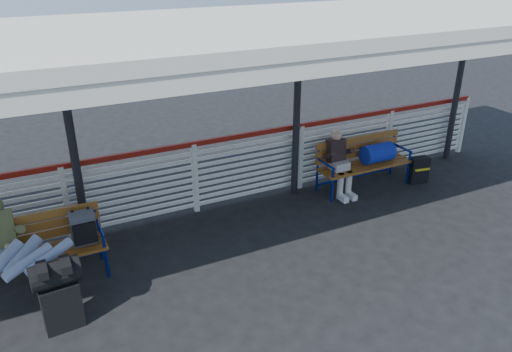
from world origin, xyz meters
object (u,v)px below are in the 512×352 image
luggage_stack (59,292)px  bench_right (370,156)px  traveler_man (18,251)px  bench_left (47,241)px  companion_person (339,162)px  suitcase_side (418,170)px

luggage_stack → bench_right: size_ratio=0.49×
traveler_man → bench_left: bearing=46.2°
traveler_man → companion_person: bearing=8.6°
traveler_man → companion_person: (5.21, 0.79, -0.13)m
bench_right → companion_person: bearing=-179.5°
traveler_man → suitcase_side: traveler_man is taller
luggage_stack → traveler_man: size_ratio=0.54×
luggage_stack → companion_person: (4.86, 1.47, 0.11)m
luggage_stack → companion_person: bearing=12.5°
bench_left → traveler_man: (-0.33, -0.35, 0.14)m
bench_left → companion_person: (4.87, 0.44, 0.01)m
bench_right → traveler_man: (-5.88, -0.79, 0.13)m
companion_person → suitcase_side: (1.60, -0.30, -0.35)m
luggage_stack → bench_left: size_ratio=0.49×
luggage_stack → companion_person: size_ratio=0.77×
bench_right → suitcase_side: bench_right is taller
companion_person → bench_left: bearing=-174.9°
companion_person → suitcase_side: bearing=-10.5°
bench_right → bench_left: bearing=-175.4°
bench_left → companion_person: 4.89m
luggage_stack → suitcase_side: 6.57m
suitcase_side → bench_right: bearing=171.6°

